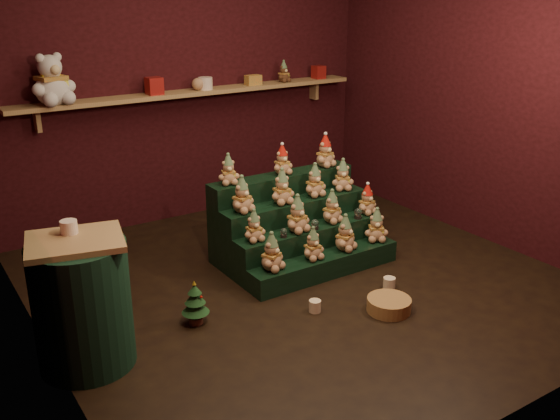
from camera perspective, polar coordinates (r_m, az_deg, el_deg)
ground at (r=5.14m, az=2.14°, el=-6.66°), size 4.00×4.00×0.00m
back_wall at (r=6.44m, az=-8.50°, el=11.70°), size 4.00×0.10×2.80m
front_wall at (r=3.29m, az=23.56°, el=2.31°), size 4.00×0.10×2.80m
left_wall at (r=3.90m, az=-23.13°, el=4.94°), size 0.10×4.00×2.80m
right_wall at (r=6.09m, az=18.55°, el=10.43°), size 0.10×4.00×2.80m
back_shelf at (r=6.30m, az=-7.76°, el=10.58°), size 3.60×0.26×0.24m
riser_tier_front at (r=5.24m, az=4.15°, el=-5.07°), size 1.40×0.22×0.18m
riser_tier_midfront at (r=5.36m, az=2.75°, el=-3.37°), size 1.40×0.22×0.36m
riser_tier_midback at (r=5.50m, az=1.43°, el=-1.75°), size 1.40×0.22×0.54m
riser_tier_back at (r=5.63m, az=0.16°, el=-0.21°), size 1.40×0.22×0.72m
teddy_0 at (r=4.88m, az=-0.78°, el=-3.83°), size 0.28×0.27×0.31m
teddy_1 at (r=5.08m, az=3.03°, el=-3.09°), size 0.20×0.18×0.27m
teddy_2 at (r=5.27m, az=5.96°, el=-2.09°), size 0.28×0.27×0.31m
teddy_3 at (r=5.50m, az=8.81°, el=-1.36°), size 0.27×0.27×0.29m
teddy_4 at (r=4.97m, az=-2.39°, el=-1.45°), size 0.19×0.17×0.26m
teddy_5 at (r=5.15m, az=1.59°, el=-0.36°), size 0.25×0.24×0.31m
teddy_6 at (r=5.37m, az=4.76°, el=0.32°), size 0.24×0.23×0.28m
teddy_7 at (r=5.61m, az=7.96°, el=0.98°), size 0.22×0.20×0.27m
teddy_8 at (r=5.08m, az=-3.50°, el=1.42°), size 0.26×0.25×0.30m
teddy_9 at (r=5.27m, az=0.18°, el=2.14°), size 0.22×0.20×0.30m
teddy_10 at (r=5.47m, az=3.20°, el=2.74°), size 0.21×0.19×0.29m
teddy_11 at (r=5.66m, az=5.75°, el=3.22°), size 0.26×0.25×0.28m
teddy_12 at (r=5.22m, az=-4.74°, el=3.72°), size 0.22×0.21×0.26m
teddy_13 at (r=5.48m, az=0.20°, el=4.61°), size 0.19×0.17×0.26m
teddy_14 at (r=5.73m, az=4.15°, el=5.41°), size 0.25×0.23×0.29m
snow_globe_a at (r=5.07m, az=0.34°, el=-2.09°), size 0.06×0.06×0.08m
snow_globe_b at (r=5.24m, az=3.22°, el=-1.32°), size 0.07×0.07×0.09m
snow_globe_c at (r=5.51m, az=7.15°, el=-0.31°), size 0.07×0.07×0.09m
side_table at (r=4.12m, az=-17.63°, el=-8.15°), size 0.66×0.60×0.87m
table_ornament at (r=4.01m, az=-18.74°, el=-1.48°), size 0.10×0.10×0.08m
mini_christmas_tree at (r=4.53m, az=-7.76°, el=-8.40°), size 0.20×0.20×0.34m
mug_left at (r=4.70m, az=3.21°, el=-8.76°), size 0.09×0.09×0.09m
mug_right at (r=5.10m, az=9.95°, el=-6.62°), size 0.10×0.10×0.10m
wicker_basket at (r=4.77m, az=9.93°, el=-8.54°), size 0.41×0.41×0.10m
white_bear at (r=5.77m, az=-20.26°, el=11.72°), size 0.46×0.43×0.55m
brown_bear at (r=6.75m, az=0.34°, el=12.54°), size 0.18×0.17×0.22m
gift_tin_red_a at (r=6.09m, az=-11.43°, el=11.06°), size 0.14×0.14×0.16m
gift_tin_cream at (r=6.31m, az=-6.83°, el=11.42°), size 0.14×0.14×0.12m
gift_tin_red_b at (r=7.03m, az=3.55°, el=12.48°), size 0.12×0.12×0.14m
shelf_plush_ball at (r=6.27m, az=-7.52°, el=11.34°), size 0.12×0.12×0.12m
scarf_gift_box at (r=6.57m, az=-2.47°, el=11.79°), size 0.16×0.10×0.10m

